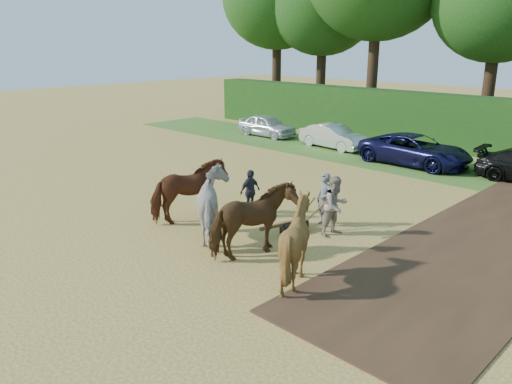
{
  "coord_description": "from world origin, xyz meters",
  "views": [
    {
      "loc": [
        6.24,
        -8.38,
        5.73
      ],
      "look_at": [
        -3.88,
        1.86,
        1.4
      ],
      "focal_mm": 35.0,
      "sensor_mm": 36.0,
      "label": 1
    }
  ],
  "objects_px": {
    "plough_team": "(237,213)",
    "spectator_near": "(336,206)",
    "parked_cars": "(505,164)",
    "spectator_far": "(250,191)"
  },
  "relations": [
    {
      "from": "spectator_near",
      "to": "plough_team",
      "type": "bearing_deg",
      "value": 162.25
    },
    {
      "from": "parked_cars",
      "to": "plough_team",
      "type": "bearing_deg",
      "value": -102.26
    },
    {
      "from": "spectator_near",
      "to": "spectator_far",
      "type": "xyz_separation_m",
      "value": [
        -3.36,
        -0.36,
        -0.17
      ]
    },
    {
      "from": "spectator_near",
      "to": "parked_cars",
      "type": "xyz_separation_m",
      "value": [
        1.38,
        10.42,
        -0.23
      ]
    },
    {
      "from": "spectator_far",
      "to": "parked_cars",
      "type": "distance_m",
      "value": 11.78
    },
    {
      "from": "spectator_far",
      "to": "spectator_near",
      "type": "bearing_deg",
      "value": -83.87
    },
    {
      "from": "spectator_near",
      "to": "spectator_far",
      "type": "distance_m",
      "value": 3.38
    },
    {
      "from": "plough_team",
      "to": "spectator_near",
      "type": "bearing_deg",
      "value": 61.63
    },
    {
      "from": "spectator_near",
      "to": "plough_team",
      "type": "distance_m",
      "value": 3.12
    },
    {
      "from": "spectator_near",
      "to": "plough_team",
      "type": "height_order",
      "value": "plough_team"
    }
  ]
}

